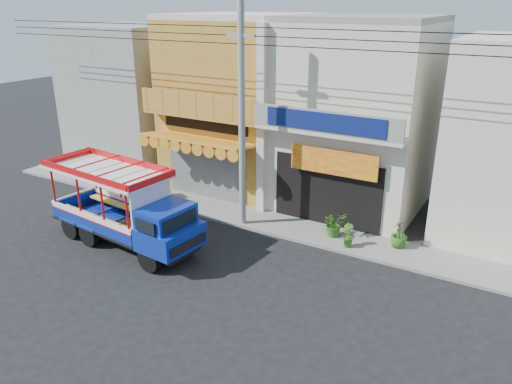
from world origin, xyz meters
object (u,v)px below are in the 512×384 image
songthaew_truck (132,212)px  potted_plant_c (399,233)px  potted_plant_b (348,236)px  potted_plant_a (334,224)px  green_sign (155,188)px  utility_pole (245,106)px

songthaew_truck → potted_plant_c: songthaew_truck is taller
potted_plant_b → potted_plant_a: bearing=2.0°
songthaew_truck → potted_plant_a: bearing=36.6°
potted_plant_b → green_sign: bearing=38.2°
songthaew_truck → potted_plant_b: 8.08m
songthaew_truck → potted_plant_c: 9.98m
utility_pole → potted_plant_c: bearing=10.4°
green_sign → potted_plant_c: 11.31m
potted_plant_a → potted_plant_c: (2.46, 0.33, 0.04)m
utility_pole → green_sign: bearing=175.9°
potted_plant_a → potted_plant_b: bearing=-86.0°
green_sign → potted_plant_a: green_sign is taller
green_sign → utility_pole: bearing=-4.1°
green_sign → potted_plant_b: size_ratio=1.25×
green_sign → potted_plant_b: (9.61, -0.19, -0.02)m
potted_plant_a → potted_plant_b: 0.99m
songthaew_truck → potted_plant_a: songthaew_truck is taller
utility_pole → green_sign: size_ratio=25.60×
potted_plant_b → utility_pole: bearing=41.8°
green_sign → potted_plant_c: (11.29, 0.73, 0.09)m
utility_pole → potted_plant_a: utility_pole is taller
songthaew_truck → potted_plant_c: bearing=29.7°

